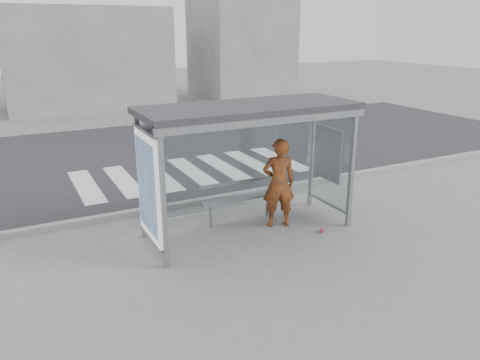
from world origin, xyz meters
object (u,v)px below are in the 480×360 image
(bus_shelter, at_px, (231,139))
(bench, at_px, (239,198))
(soda_can, at_px, (322,230))
(person, at_px, (279,183))

(bus_shelter, height_order, bench, bus_shelter)
(soda_can, bearing_deg, bench, 134.63)
(person, bearing_deg, soda_can, 149.28)
(bench, bearing_deg, person, -41.84)
(bench, bearing_deg, soda_can, -45.37)
(soda_can, bearing_deg, person, 131.53)
(person, xyz_separation_m, soda_can, (0.63, -0.71, -0.91))
(bus_shelter, relative_size, soda_can, 31.22)
(bench, xyz_separation_m, soda_can, (1.26, -1.27, -0.50))
(bus_shelter, distance_m, soda_can, 2.69)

